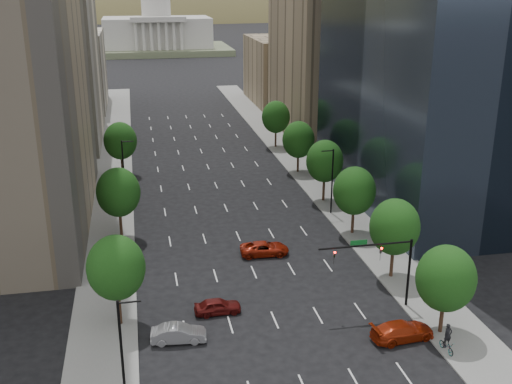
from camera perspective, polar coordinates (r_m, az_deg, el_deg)
sidewalk_left at (r=84.12m, az=-13.32°, el=-2.12°), size 6.00×200.00×0.15m
sidewalk_right at (r=88.25m, az=7.18°, el=-0.72°), size 6.00×200.00×0.15m
midrise_cream_left at (r=122.91m, az=-18.02°, el=12.50°), size 14.00×30.00×35.00m
filler_left at (r=156.53m, az=-16.48°, el=10.76°), size 14.00×26.00×18.00m
parking_tan_right at (r=124.92m, az=5.87°, el=12.25°), size 14.00×30.00×30.00m
filler_right at (r=157.40m, az=2.23°, el=11.19°), size 14.00×26.00×16.00m
tree_right_0 at (r=56.11m, az=17.20°, el=-7.67°), size 5.20×5.20×8.39m
tree_right_1 at (r=64.88m, az=12.73°, el=-3.18°), size 5.20×5.20×8.75m
tree_right_2 at (r=75.29m, az=9.11°, el=0.11°), size 5.20×5.20×8.61m
tree_right_3 at (r=86.00m, az=6.39°, el=2.85°), size 5.20×5.20×8.89m
tree_right_4 at (r=99.05m, az=3.96°, el=4.86°), size 5.20×5.20×8.46m
tree_right_5 at (r=114.08m, az=1.85°, el=6.96°), size 5.20×5.20×8.75m
tree_left_0 at (r=56.08m, az=-12.85°, el=-6.86°), size 5.20×5.20×8.75m
tree_left_1 at (r=74.54m, az=-12.65°, el=-0.03°), size 5.20×5.20×8.97m
tree_left_2 at (r=99.57m, az=-12.47°, el=4.65°), size 5.20×5.20×8.68m
streetlight_rn at (r=81.60m, az=7.03°, el=1.15°), size 1.70×0.20×9.00m
streetlight_ls at (r=46.03m, az=-12.27°, el=-14.33°), size 1.70×0.20×9.00m
streetlight_ln at (r=87.24m, az=-12.13°, el=2.06°), size 1.70×0.20×9.00m
traffic_signal at (r=58.77m, az=11.91°, el=-6.16°), size 9.12×0.40×7.38m
capitol at (r=269.33m, az=-9.15°, el=14.44°), size 60.00×40.00×35.20m
foothills at (r=623.34m, az=-7.20°, el=12.84°), size 720.00×413.00×263.00m
car_red_near at (r=56.48m, az=13.42°, el=-12.41°), size 5.93×2.94×1.66m
car_maroon at (r=58.94m, az=-3.58°, el=-10.52°), size 4.45×1.90×1.50m
car_silver at (r=55.11m, az=-7.20°, el=-12.90°), size 4.94×2.12×1.58m
car_red_far at (r=70.41m, az=0.79°, el=-5.26°), size 5.71×2.87×1.55m
cyclist at (r=55.47m, az=17.29°, el=-13.18°), size 0.89×2.03×2.61m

